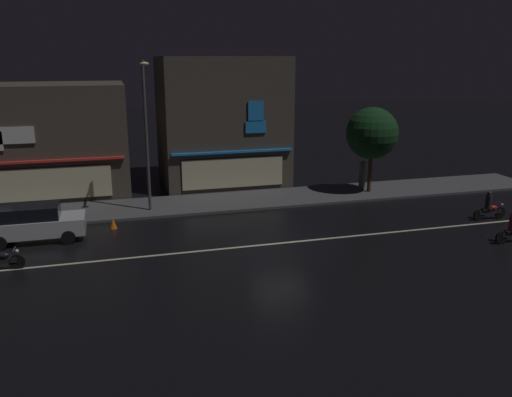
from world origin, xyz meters
The scene contains 11 objects.
ground_plane centered at (0.00, 0.00, 0.00)m, with size 140.00×140.00×0.00m, color black.
lane_divider_stripe centered at (0.00, 0.00, 0.01)m, with size 36.31×0.16×0.01m, color beige.
sidewalk_far centered at (0.00, 7.27, 0.07)m, with size 38.22×3.95×0.14m, color #4C4C4F.
storefront_left_block centered at (-11.47, 12.39, 3.30)m, with size 10.74×6.44×6.61m.
storefront_center_block centered at (0.00, 12.55, 4.08)m, with size 7.81×6.76×8.16m.
streetlamp_mid centered at (-5.25, 6.37, 4.71)m, with size 0.44×1.64×7.84m.
pedestrian_on_sidewalk centered at (7.99, 7.92, 1.01)m, with size 0.40×0.40×1.88m.
street_tree centered at (7.98, 6.96, 3.72)m, with size 3.10×3.10×5.14m.
parked_car_near_kerb centered at (-10.68, 3.39, 0.87)m, with size 4.30×1.98×1.67m.
motorcycle_lead centered at (11.44, 0.50, 0.63)m, with size 1.90×0.60×1.52m.
traffic_cone centered at (-7.23, 4.23, 0.28)m, with size 0.36×0.36×0.55m, color orange.
Camera 1 is at (-7.12, -21.12, 8.12)m, focal length 36.78 mm.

